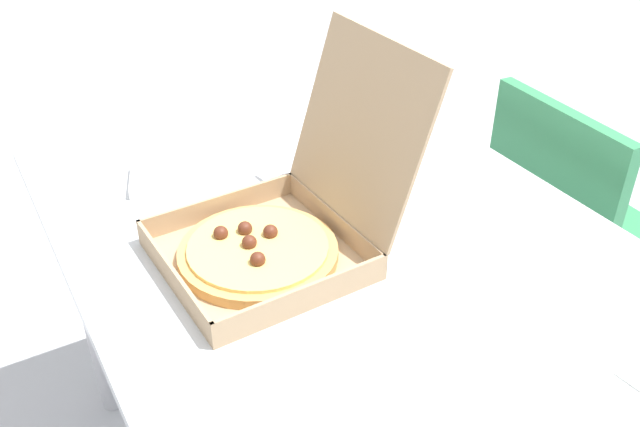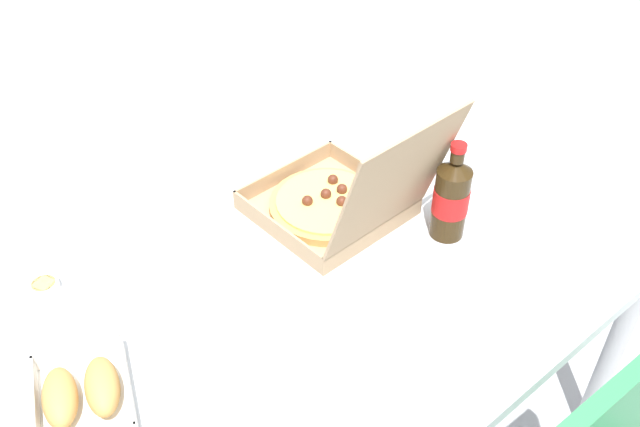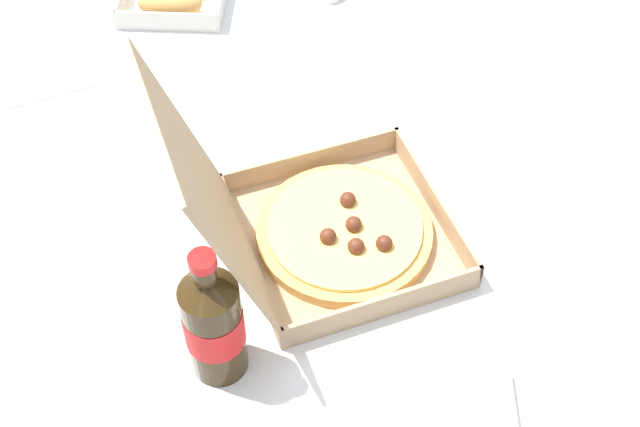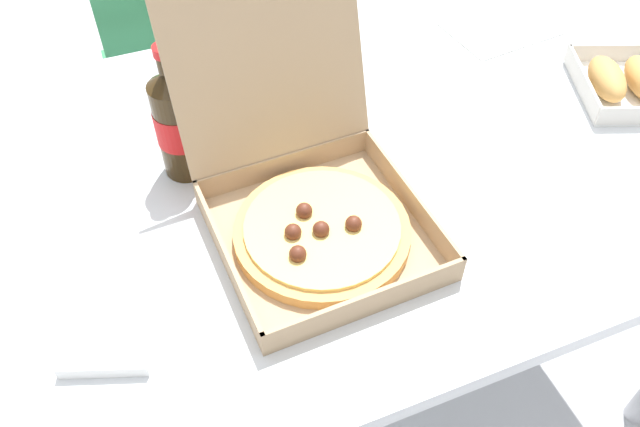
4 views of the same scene
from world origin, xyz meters
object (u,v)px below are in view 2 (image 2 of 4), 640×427
(cola_bottle, at_px, (451,198))
(napkin_pile, at_px, (408,144))
(pizza_box_open, at_px, (338,201))
(bread_side_box, at_px, (82,394))
(dipping_sauce_cup, at_px, (44,286))

(cola_bottle, relative_size, napkin_pile, 2.04)
(pizza_box_open, distance_m, bread_side_box, 0.63)
(pizza_box_open, distance_m, napkin_pile, 0.32)
(pizza_box_open, bearing_deg, bread_side_box, 7.77)
(cola_bottle, height_order, dipping_sauce_cup, cola_bottle)
(napkin_pile, xyz_separation_m, dipping_sauce_cup, (0.88, -0.11, 0.00))
(bread_side_box, distance_m, cola_bottle, 0.78)
(bread_side_box, bearing_deg, napkin_pile, -169.49)
(cola_bottle, xyz_separation_m, dipping_sauce_cup, (0.71, -0.39, -0.08))
(bread_side_box, xyz_separation_m, napkin_pile, (-0.94, -0.17, -0.02))
(cola_bottle, bearing_deg, pizza_box_open, -52.61)
(cola_bottle, xyz_separation_m, napkin_pile, (-0.17, -0.27, -0.08))
(bread_side_box, relative_size, cola_bottle, 1.03)
(bread_side_box, relative_size, dipping_sauce_cup, 4.13)
(bread_side_box, height_order, napkin_pile, bread_side_box)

